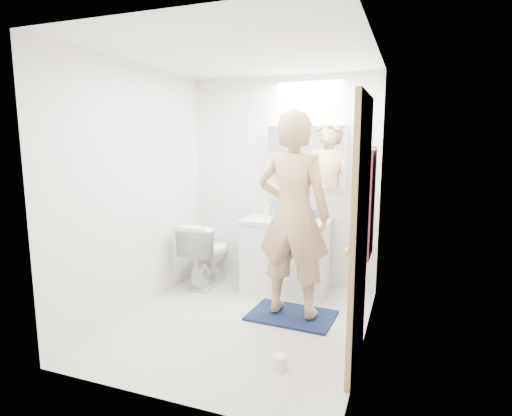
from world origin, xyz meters
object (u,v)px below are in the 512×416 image
at_px(person, 293,215).
at_px(soap_bottle_b, 274,208).
at_px(vanity_cabinet, 286,257).
at_px(soap_bottle_a, 267,207).
at_px(toilet_paper_roll, 280,362).
at_px(medicine_cabinet, 306,157).
at_px(toilet, 207,253).
at_px(toothbrush_cup, 314,214).

relative_size(person, soap_bottle_b, 10.63).
xyz_separation_m(vanity_cabinet, soap_bottle_b, (-0.20, 0.18, 0.52)).
height_order(person, soap_bottle_a, person).
bearing_deg(toilet_paper_roll, medicine_cabinet, 98.38).
bearing_deg(soap_bottle_b, toilet_paper_roll, -70.39).
bearing_deg(soap_bottle_a, soap_bottle_b, 21.20).
bearing_deg(soap_bottle_a, toilet, -157.78).
bearing_deg(soap_bottle_b, soap_bottle_a, -158.80).
relative_size(vanity_cabinet, person, 0.47).
relative_size(medicine_cabinet, toilet_paper_roll, 8.00).
bearing_deg(person, toothbrush_cup, -87.66).
relative_size(soap_bottle_a, toothbrush_cup, 2.01).
bearing_deg(toilet, medicine_cabinet, -163.43).
bearing_deg(toilet, person, 155.14).
bearing_deg(toothbrush_cup, person, -90.87).
height_order(person, soap_bottle_b, person).
xyz_separation_m(soap_bottle_a, toilet_paper_roll, (0.70, -1.73, -0.87)).
bearing_deg(toilet, soap_bottle_b, -157.93).
relative_size(vanity_cabinet, toilet, 1.20).
distance_m(medicine_cabinet, person, 1.01).
bearing_deg(toilet_paper_roll, toilet, 132.73).
bearing_deg(medicine_cabinet, toothbrush_cup, -24.23).
relative_size(medicine_cabinet, toilet, 1.17).
bearing_deg(medicine_cabinet, toilet_paper_roll, -81.62).
height_order(medicine_cabinet, toothbrush_cup, medicine_cabinet).
bearing_deg(toilet, vanity_cabinet, -172.96).
bearing_deg(toothbrush_cup, soap_bottle_b, 177.59).
height_order(toilet, soap_bottle_b, soap_bottle_b).
height_order(soap_bottle_b, toothbrush_cup, soap_bottle_b).
bearing_deg(person, vanity_cabinet, -65.26).
bearing_deg(person, toilet, -21.61).
xyz_separation_m(vanity_cabinet, toothbrush_cup, (0.27, 0.16, 0.48)).
xyz_separation_m(toothbrush_cup, toilet_paper_roll, (0.15, -1.74, -0.82)).
bearing_deg(vanity_cabinet, person, -68.48).
height_order(vanity_cabinet, soap_bottle_a, soap_bottle_a).
distance_m(medicine_cabinet, toilet, 1.60).
distance_m(vanity_cabinet, medicine_cabinet, 1.14).
bearing_deg(vanity_cabinet, toilet, -172.92).
distance_m(toilet, soap_bottle_a, 0.89).
height_order(medicine_cabinet, person, person).
xyz_separation_m(vanity_cabinet, toilet_paper_roll, (0.43, -1.58, -0.34)).
bearing_deg(medicine_cabinet, toilet, -163.39).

